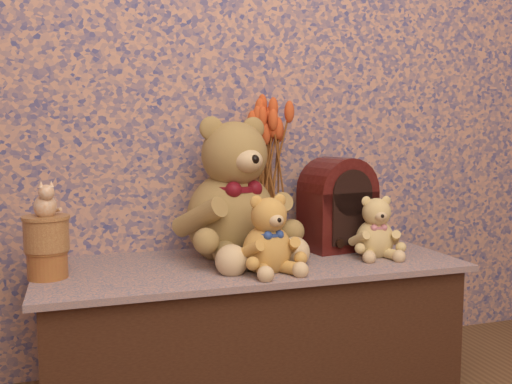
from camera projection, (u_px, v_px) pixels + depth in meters
display_shelf at (251, 324)px, 1.89m from camera, size 1.38×0.56×0.43m
teddy_large at (231, 182)px, 1.92m from camera, size 0.52×0.57×0.52m
teddy_medium at (267, 230)px, 1.73m from camera, size 0.24×0.27×0.26m
teddy_small at (375, 224)px, 1.94m from camera, size 0.22×0.24×0.23m
cathedral_radio at (337, 203)px, 2.05m from camera, size 0.27×0.21×0.34m
ceramic_vase at (267, 224)px, 2.05m from camera, size 0.14×0.14×0.19m
dried_stalks at (267, 138)px, 2.01m from camera, size 0.26×0.26×0.44m
biscuit_tin_lower at (48, 264)px, 1.65m from camera, size 0.13×0.13×0.08m
biscuit_tin_upper at (46, 234)px, 1.64m from camera, size 0.14×0.14×0.10m
cat_figurine at (45, 198)px, 1.63m from camera, size 0.10×0.10×0.11m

